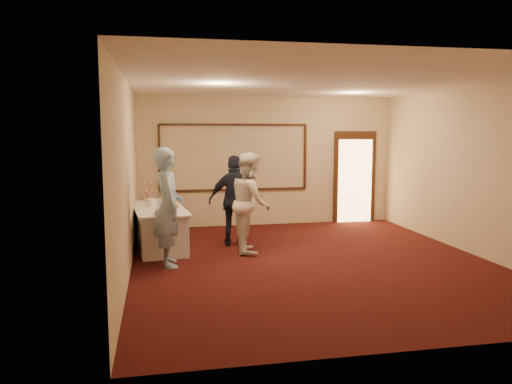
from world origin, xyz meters
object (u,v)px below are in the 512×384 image
(tart, at_px, (172,207))
(guest, at_px, (235,201))
(plate_stack_a, at_px, (152,203))
(plate_stack_b, at_px, (166,200))
(man, at_px, (168,207))
(pavlova_tray, at_px, (165,210))
(cupcake_stand, at_px, (147,192))
(buffet_table, at_px, (159,226))
(woman, at_px, (251,202))

(tart, distance_m, guest, 1.21)
(plate_stack_a, xyz_separation_m, plate_stack_b, (0.28, 0.29, -0.01))
(plate_stack_b, xyz_separation_m, guest, (1.31, -0.52, 0.03))
(man, bearing_deg, pavlova_tray, -0.80)
(cupcake_stand, bearing_deg, buffet_table, -76.96)
(tart, bearing_deg, man, -94.49)
(pavlova_tray, relative_size, cupcake_stand, 1.05)
(cupcake_stand, height_order, tart, cupcake_stand)
(pavlova_tray, height_order, man, man)
(plate_stack_a, bearing_deg, woman, -23.70)
(pavlova_tray, height_order, guest, guest)
(buffet_table, xyz_separation_m, woman, (1.65, -0.76, 0.53))
(plate_stack_b, bearing_deg, cupcake_stand, 120.01)
(woman, bearing_deg, cupcake_stand, 52.83)
(man, bearing_deg, buffet_table, 0.33)
(buffet_table, xyz_separation_m, plate_stack_b, (0.15, 0.32, 0.45))
(cupcake_stand, bearing_deg, plate_stack_a, -84.04)
(plate_stack_a, distance_m, woman, 1.95)
(buffet_table, height_order, plate_stack_b, plate_stack_b)
(pavlova_tray, height_order, plate_stack_a, pavlova_tray)
(pavlova_tray, distance_m, guest, 1.52)
(buffet_table, relative_size, pavlova_tray, 5.07)
(buffet_table, xyz_separation_m, guest, (1.46, -0.20, 0.49))
(plate_stack_b, height_order, guest, guest)
(plate_stack_b, relative_size, tart, 0.67)
(plate_stack_b, distance_m, guest, 1.41)
(plate_stack_a, distance_m, guest, 1.60)
(woman, bearing_deg, buffet_table, 70.83)
(plate_stack_b, bearing_deg, buffet_table, -115.54)
(guest, bearing_deg, cupcake_stand, -30.12)
(pavlova_tray, bearing_deg, cupcake_stand, 100.05)
(pavlova_tray, xyz_separation_m, plate_stack_b, (0.05, 1.21, -0.00))
(man, bearing_deg, cupcake_stand, 3.15)
(pavlova_tray, relative_size, man, 0.25)
(tart, distance_m, man, 1.24)
(buffet_table, height_order, woman, woman)
(guest, bearing_deg, pavlova_tray, 31.88)
(guest, bearing_deg, woman, 113.90)
(plate_stack_b, height_order, man, man)
(buffet_table, distance_m, woman, 1.89)
(tart, height_order, woman, woman)
(cupcake_stand, xyz_separation_m, man, (0.38, -2.44, 0.04))
(pavlova_tray, relative_size, plate_stack_b, 2.84)
(plate_stack_a, distance_m, tart, 0.46)
(woman, height_order, guest, woman)
(pavlova_tray, bearing_deg, tart, 77.47)
(plate_stack_b, relative_size, man, 0.09)
(woman, bearing_deg, plate_stack_a, 71.73)
(woman, distance_m, guest, 0.59)
(cupcake_stand, distance_m, man, 2.47)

